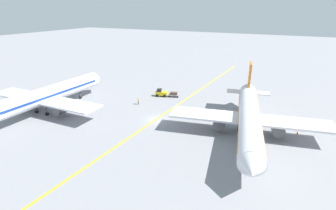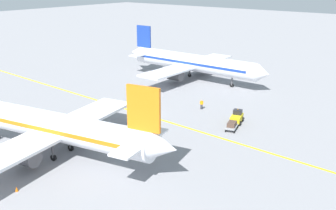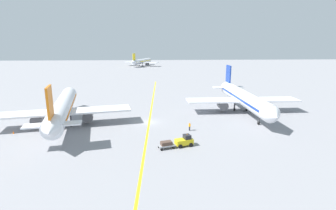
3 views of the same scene
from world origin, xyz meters
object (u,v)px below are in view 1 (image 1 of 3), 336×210
Objects in this scene: airplane_at_gate at (249,117)px; traffic_cone_mid_apron at (265,162)px; baggage_cart_trailing at (174,94)px; airplane_adjacent_stand at (45,96)px; ground_crew_worker at (138,101)px; traffic_cone_near_nose at (297,133)px; baggage_tug_white at (161,93)px.

traffic_cone_mid_apron is (-4.13, 7.96, -3.43)m from airplane_at_gate.
baggage_cart_trailing is 5.26× the size of traffic_cone_mid_apron.
baggage_cart_trailing is 33.39m from traffic_cone_mid_apron.
airplane_at_gate is 1.00× the size of airplane_adjacent_stand.
baggage_cart_trailing is at bearing -120.16° from ground_crew_worker.
airplane_at_gate is at bearing 169.17° from ground_crew_worker.
airplane_adjacent_stand is 21.09× the size of ground_crew_worker.
traffic_cone_near_nose is 1.00× the size of traffic_cone_mid_apron.
traffic_cone_mid_apron is (-28.46, 20.83, -0.63)m from baggage_tug_white.
airplane_adjacent_stand is at bearing 14.57° from traffic_cone_near_nose.
traffic_cone_near_nose and traffic_cone_mid_apron have the same top height.
traffic_cone_near_nose is (-32.40, 7.98, -0.63)m from baggage_tug_white.
airplane_at_gate is 21.02× the size of ground_crew_worker.
airplane_at_gate is 10.04m from traffic_cone_near_nose.
traffic_cone_mid_apron is (-25.30, 21.77, -0.49)m from baggage_cart_trailing.
traffic_cone_near_nose is at bearing -107.04° from traffic_cone_mid_apron.
baggage_tug_white reaches higher than baggage_cart_trailing.
ground_crew_worker is 34.35m from traffic_cone_near_nose.
traffic_cone_near_nose is (-29.24, 8.93, -0.49)m from baggage_cart_trailing.
airplane_adjacent_stand is (41.51, 8.00, 0.00)m from airplane_at_gate.
ground_crew_worker is at bearing 76.04° from baggage_tug_white.
baggage_tug_white is 1.97× the size of ground_crew_worker.
traffic_cone_near_nose is at bearing 166.17° from baggage_tug_white.
airplane_at_gate is 27.67m from baggage_tug_white.
baggage_cart_trailing is at bearing -16.97° from traffic_cone_near_nose.
baggage_tug_white is (-17.17, -20.86, -2.81)m from airplane_adjacent_stand.
traffic_cone_mid_apron is at bearing 143.81° from baggage_tug_white.
airplane_at_gate is at bearing -62.60° from traffic_cone_mid_apron.
baggage_cart_trailing is 30.58m from traffic_cone_near_nose.
airplane_adjacent_stand is 64.43× the size of traffic_cone_mid_apron.
baggage_cart_trailing is at bearing -163.26° from baggage_tug_white.
baggage_cart_trailing is (-20.33, -21.81, -2.95)m from airplane_adjacent_stand.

